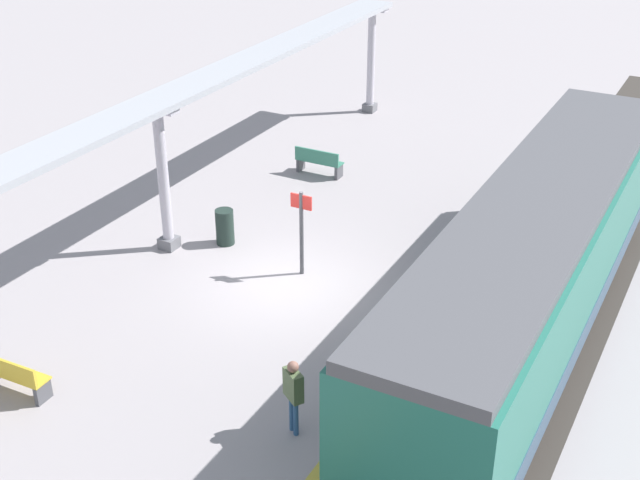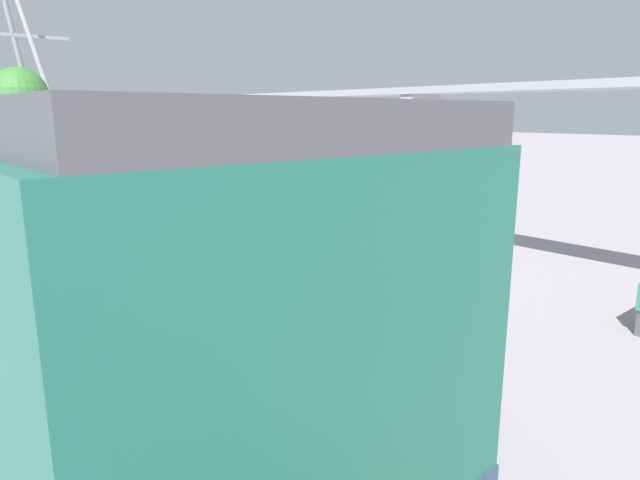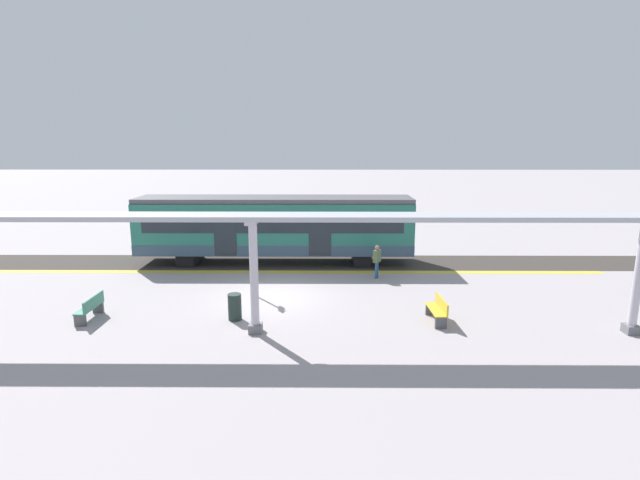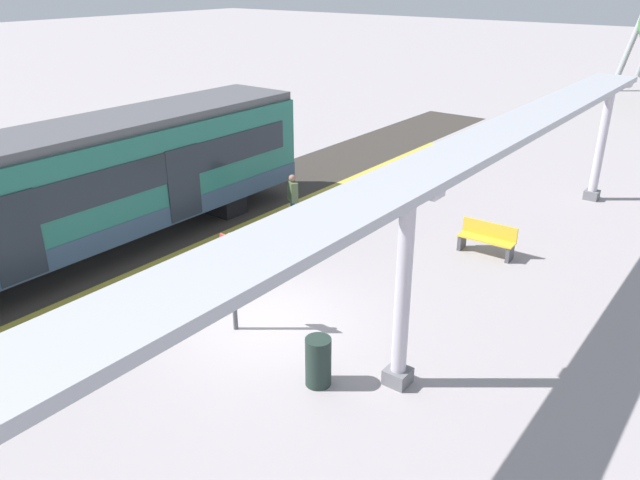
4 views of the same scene
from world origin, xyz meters
TOP-DOWN VIEW (x-y plane):
  - ground_plane at (0.00, 0.00)m, footprint 176.00×176.00m
  - tactile_edge_strip at (-3.84, 0.00)m, footprint 0.54×31.62m
  - trackbed at (-5.71, 0.00)m, footprint 3.20×43.62m
  - train_near_carriage at (-5.70, -0.39)m, footprint 2.65×14.13m
  - canopy_pillar_second at (3.66, -0.15)m, footprint 1.10×0.44m
  - canopy_pillar_third at (3.66, 12.42)m, footprint 1.10×0.44m
  - canopy_beam at (3.66, -0.02)m, footprint 1.20×25.69m
  - bench_mid_platform at (2.63, 6.21)m, footprint 1.51×0.49m
  - trash_bin at (2.51, -1.05)m, footprint 0.48×0.48m
  - platform_info_sign at (-0.04, -0.60)m, footprint 0.56×0.10m
  - passenger_waiting_near_edge at (-2.79, 4.63)m, footprint 0.49×0.42m

SIDE VIEW (x-z plane):
  - ground_plane at x=0.00m, z-range 0.00..0.00m
  - trackbed at x=-5.71m, z-range 0.00..0.01m
  - tactile_edge_strip at x=-3.84m, z-range 0.00..0.01m
  - bench_mid_platform at x=2.63m, z-range 0.01..0.87m
  - trash_bin at x=2.51m, z-range 0.00..0.96m
  - passenger_waiting_near_edge at x=-2.79m, z-range 0.20..1.77m
  - platform_info_sign at x=-0.04m, z-range 0.23..2.43m
  - train_near_carriage at x=-5.70m, z-range 0.09..3.57m
  - canopy_pillar_second at x=3.66m, z-range 0.03..3.88m
  - canopy_pillar_third at x=3.66m, z-range 0.03..3.88m
  - canopy_beam at x=3.66m, z-range 3.85..4.01m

